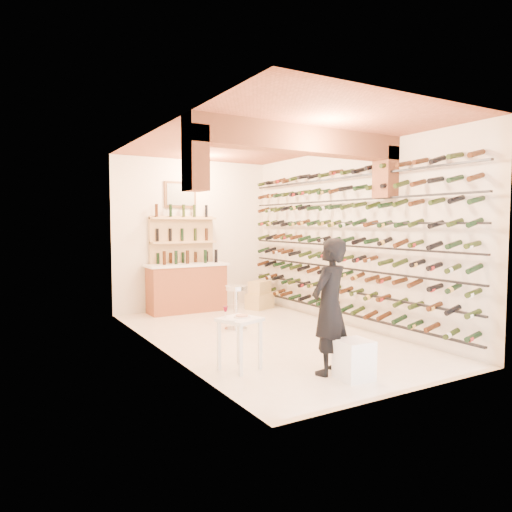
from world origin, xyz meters
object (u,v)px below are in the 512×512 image
(wine_rack, at_px, (339,240))
(tasting_table, at_px, (239,327))
(back_counter, at_px, (187,286))
(crate_lower, at_px, (260,301))
(person, at_px, (330,306))
(chrome_barstool, at_px, (236,304))
(white_stool, at_px, (354,360))

(wine_rack, relative_size, tasting_table, 7.11)
(back_counter, height_order, crate_lower, back_counter)
(person, bearing_deg, chrome_barstool, -115.03)
(crate_lower, bearing_deg, wine_rack, -81.33)
(tasting_table, relative_size, white_stool, 1.70)
(tasting_table, height_order, white_stool, tasting_table)
(back_counter, distance_m, person, 4.69)
(white_stool, relative_size, crate_lower, 0.84)
(tasting_table, distance_m, chrome_barstool, 2.23)
(person, bearing_deg, tasting_table, -60.57)
(wine_rack, distance_m, tasting_table, 3.21)
(person, distance_m, crate_lower, 4.55)
(wine_rack, relative_size, crate_lower, 10.22)
(wine_rack, height_order, white_stool, wine_rack)
(crate_lower, bearing_deg, person, -109.65)
(chrome_barstool, distance_m, crate_lower, 2.10)
(person, distance_m, chrome_barstool, 2.72)
(wine_rack, bearing_deg, chrome_barstool, 159.35)
(wine_rack, height_order, person, wine_rack)
(white_stool, bearing_deg, back_counter, 91.14)
(tasting_table, height_order, crate_lower, tasting_table)
(back_counter, height_order, tasting_table, back_counter)
(wine_rack, bearing_deg, tasting_table, -153.79)
(chrome_barstool, bearing_deg, tasting_table, -116.62)
(back_counter, xyz_separation_m, chrome_barstool, (0.10, -2.00, -0.09))
(back_counter, distance_m, tasting_table, 4.09)
(tasting_table, distance_m, person, 1.16)
(white_stool, distance_m, person, 0.69)
(wine_rack, bearing_deg, crate_lower, 98.67)
(tasting_table, xyz_separation_m, white_stool, (1.00, -1.01, -0.31))
(white_stool, distance_m, chrome_barstool, 3.02)
(wine_rack, height_order, tasting_table, wine_rack)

